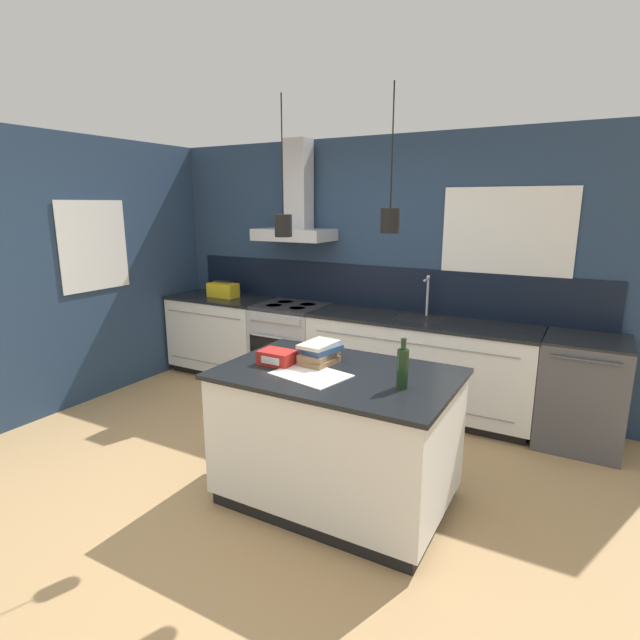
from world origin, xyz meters
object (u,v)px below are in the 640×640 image
dishwasher (582,392)px  bottle_on_island (403,367)px  oven_range (291,346)px  red_supply_box (277,357)px  book_stack (320,353)px  yellow_toolbox (223,290)px

dishwasher → bottle_on_island: bottle_on_island is taller
oven_range → red_supply_box: 2.07m
bottle_on_island → book_stack: (-0.64, 0.17, -0.05)m
red_supply_box → oven_range: bearing=119.9°
oven_range → red_supply_box: red_supply_box is taller
oven_range → book_stack: book_stack is taller
dishwasher → red_supply_box: (-1.80, -1.74, 0.50)m
dishwasher → yellow_toolbox: yellow_toolbox is taller
dishwasher → bottle_on_island: size_ratio=3.05×
dishwasher → bottle_on_island: 2.06m
bottle_on_island → book_stack: bearing=165.4°
dishwasher → red_supply_box: bearing=-135.9°
oven_range → red_supply_box: bearing=-60.1°
red_supply_box → yellow_toolbox: size_ratio=0.68×
red_supply_box → book_stack: bearing=33.1°
book_stack → yellow_toolbox: 2.68m
book_stack → red_supply_box: book_stack is taller
bottle_on_island → book_stack: 0.67m
oven_range → yellow_toolbox: yellow_toolbox is taller
red_supply_box → yellow_toolbox: yellow_toolbox is taller
oven_range → dishwasher: same height
dishwasher → red_supply_box: 2.56m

